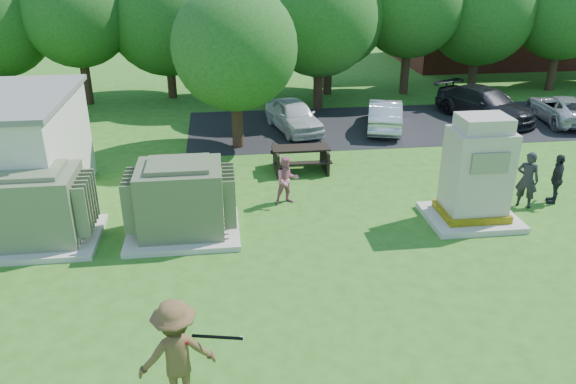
{
  "coord_description": "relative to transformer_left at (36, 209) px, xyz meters",
  "views": [
    {
      "loc": [
        -1.67,
        -9.26,
        7.23
      ],
      "look_at": [
        0.0,
        4.0,
        1.3
      ],
      "focal_mm": 35.0,
      "sensor_mm": 36.0,
      "label": 1
    }
  ],
  "objects": [
    {
      "name": "ground",
      "position": [
        6.5,
        -4.5,
        -0.97
      ],
      "size": [
        120.0,
        120.0,
        0.0
      ],
      "primitive_type": "plane",
      "color": "#2D6619",
      "rests_on": "ground"
    },
    {
      "name": "parking_strip",
      "position": [
        13.5,
        9.0,
        -0.96
      ],
      "size": [
        20.0,
        6.0,
        0.01
      ],
      "primitive_type": "cube",
      "color": "#232326",
      "rests_on": "ground"
    },
    {
      "name": "transformer_left",
      "position": [
        0.0,
        0.0,
        0.0
      ],
      "size": [
        3.0,
        2.4,
        2.07
      ],
      "color": "beige",
      "rests_on": "ground"
    },
    {
      "name": "transformer_right",
      "position": [
        3.7,
        0.0,
        0.0
      ],
      "size": [
        3.0,
        2.4,
        2.07
      ],
      "color": "beige",
      "rests_on": "ground"
    },
    {
      "name": "generator_cabinet",
      "position": [
        11.78,
        -0.2,
        0.37
      ],
      "size": [
        2.52,
        2.06,
        3.07
      ],
      "color": "beige",
      "rests_on": "ground"
    },
    {
      "name": "picnic_table",
      "position": [
        7.54,
        4.24,
        -0.45
      ],
      "size": [
        1.96,
        1.47,
        0.84
      ],
      "color": "black",
      "rests_on": "ground"
    },
    {
      "name": "batter",
      "position": [
        3.92,
        -6.17,
        0.03
      ],
      "size": [
        1.42,
        0.99,
        2.01
      ],
      "primitive_type": "imported",
      "rotation": [
        0.0,
        0.0,
        3.34
      ],
      "color": "brown",
      "rests_on": "ground"
    },
    {
      "name": "person_by_generator",
      "position": [
        13.74,
        0.48,
        -0.11
      ],
      "size": [
        0.75,
        0.71,
        1.73
      ],
      "primitive_type": "imported",
      "rotation": [
        0.0,
        0.0,
        2.48
      ],
      "color": "black",
      "rests_on": "ground"
    },
    {
      "name": "person_at_picnic",
      "position": [
        6.73,
        1.61,
        -0.23
      ],
      "size": [
        0.82,
        0.7,
        1.48
      ],
      "primitive_type": "imported",
      "rotation": [
        0.0,
        0.0,
        0.2
      ],
      "color": "#C5687D",
      "rests_on": "ground"
    },
    {
      "name": "person_walking_right",
      "position": [
        14.78,
        0.64,
        -0.2
      ],
      "size": [
        0.75,
        0.98,
        1.55
      ],
      "primitive_type": "imported",
      "rotation": [
        0.0,
        0.0,
        4.24
      ],
      "color": "#222327",
      "rests_on": "ground"
    },
    {
      "name": "car_white",
      "position": [
        7.91,
        8.78,
        -0.32
      ],
      "size": [
        2.37,
        4.07,
        1.3
      ],
      "primitive_type": "imported",
      "rotation": [
        0.0,
        0.0,
        0.23
      ],
      "color": "silver",
      "rests_on": "ground"
    },
    {
      "name": "car_silver_a",
      "position": [
        11.74,
        8.48,
        -0.33
      ],
      "size": [
        2.34,
        4.07,
        1.27
      ],
      "primitive_type": "imported",
      "rotation": [
        0.0,
        0.0,
        2.87
      ],
      "color": "silver",
      "rests_on": "ground"
    },
    {
      "name": "car_dark",
      "position": [
        16.56,
        9.31,
        -0.27
      ],
      "size": [
        3.76,
        5.2,
        1.4
      ],
      "primitive_type": "imported",
      "rotation": [
        0.0,
        0.0,
        0.42
      ],
      "color": "black",
      "rests_on": "ground"
    },
    {
      "name": "car_silver_b",
      "position": [
        19.79,
        8.58,
        -0.39
      ],
      "size": [
        2.39,
        4.34,
        1.15
      ],
      "primitive_type": "imported",
      "rotation": [
        0.0,
        0.0,
        3.02
      ],
      "color": "#BABABF",
      "rests_on": "ground"
    },
    {
      "name": "batting_equipment",
      "position": [
        4.56,
        -6.22,
        0.32
      ],
      "size": [
        1.12,
        0.29,
        0.24
      ],
      "color": "black",
      "rests_on": "ground"
    },
    {
      "name": "tree_row",
      "position": [
        8.25,
        14.0,
        3.18
      ],
      "size": [
        41.3,
        13.3,
        7.3
      ],
      "color": "#47301E",
      "rests_on": "ground"
    }
  ]
}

